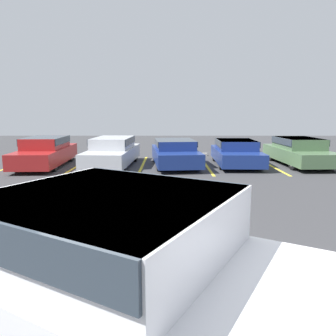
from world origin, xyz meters
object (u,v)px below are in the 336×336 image
(pickup_truck, at_px, (137,289))
(parked_sedan_a, at_px, (46,151))
(wheel_stop_curb, at_px, (191,154))
(parked_sedan_b, at_px, (113,151))
(parked_sedan_d, at_px, (236,152))
(parked_sedan_e, at_px, (299,150))
(parked_sedan_c, at_px, (175,152))

(pickup_truck, distance_m, parked_sedan_a, 13.04)
(pickup_truck, bearing_deg, wheel_stop_curb, 114.02)
(parked_sedan_b, bearing_deg, parked_sedan_d, 95.90)
(pickup_truck, relative_size, parked_sedan_a, 1.25)
(parked_sedan_a, height_order, parked_sedan_d, parked_sedan_a)
(parked_sedan_d, relative_size, wheel_stop_curb, 2.32)
(parked_sedan_b, xyz_separation_m, wheel_stop_curb, (3.75, 3.54, -0.62))
(wheel_stop_curb, bearing_deg, pickup_truck, -95.68)
(parked_sedan_d, height_order, parked_sedan_e, parked_sedan_e)
(parked_sedan_e, bearing_deg, pickup_truck, -29.28)
(wheel_stop_curb, bearing_deg, parked_sedan_c, -105.13)
(parked_sedan_c, relative_size, parked_sedan_e, 0.95)
(parked_sedan_b, xyz_separation_m, parked_sedan_d, (5.60, 0.24, -0.07))
(pickup_truck, xyz_separation_m, parked_sedan_e, (6.30, 12.30, -0.20))
(pickup_truck, xyz_separation_m, parked_sedan_b, (-2.21, 11.95, -0.18))
(pickup_truck, distance_m, parked_sedan_b, 12.16)
(pickup_truck, height_order, parked_sedan_a, pickup_truck)
(parked_sedan_d, distance_m, wheel_stop_curb, 3.82)
(parked_sedan_e, bearing_deg, wheel_stop_curb, -126.01)
(parked_sedan_a, height_order, parked_sedan_b, parked_sedan_a)
(parked_sedan_e, bearing_deg, parked_sedan_a, -90.37)
(parked_sedan_d, relative_size, parked_sedan_e, 0.90)
(parked_sedan_b, bearing_deg, parked_sedan_a, -86.41)
(parked_sedan_a, xyz_separation_m, parked_sedan_e, (11.53, 0.36, -0.02))
(parked_sedan_a, xyz_separation_m, parked_sedan_d, (8.62, 0.25, -0.07))
(pickup_truck, bearing_deg, parked_sedan_c, 116.87)
(parked_sedan_b, relative_size, wheel_stop_curb, 2.62)
(parked_sedan_c, bearing_deg, parked_sedan_b, -95.06)
(pickup_truck, height_order, parked_sedan_b, pickup_truck)
(parked_sedan_b, relative_size, parked_sedan_d, 1.13)
(parked_sedan_e, bearing_deg, parked_sedan_b, -89.80)
(parked_sedan_b, distance_m, parked_sedan_c, 2.80)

